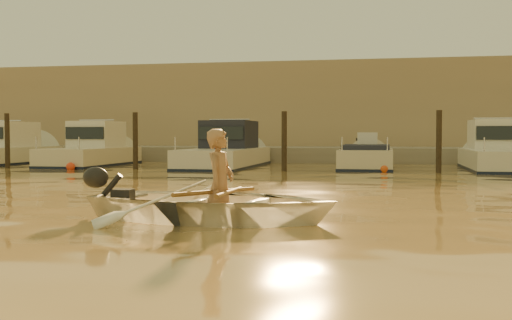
% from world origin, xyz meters
% --- Properties ---
extents(ground_plane, '(160.00, 160.00, 0.00)m').
position_xyz_m(ground_plane, '(0.00, 0.00, 0.00)').
color(ground_plane, olive).
rests_on(ground_plane, ground).
extents(dinghy, '(3.89, 3.00, 0.74)m').
position_xyz_m(dinghy, '(0.77, 1.40, 0.25)').
color(dinghy, white).
rests_on(dinghy, ground_plane).
extents(person, '(0.46, 0.63, 1.61)m').
position_xyz_m(person, '(0.87, 1.39, 0.51)').
color(person, '#9D714E').
rests_on(person, dinghy).
extents(outboard_motor, '(0.94, 0.51, 0.70)m').
position_xyz_m(outboard_motor, '(-0.72, 1.60, 0.28)').
color(outboard_motor, black).
rests_on(outboard_motor, dinghy).
extents(oar_port, '(0.23, 2.10, 0.13)m').
position_xyz_m(oar_port, '(1.02, 1.37, 0.42)').
color(oar_port, brown).
rests_on(oar_port, dinghy).
extents(oar_starboard, '(0.69, 2.02, 0.13)m').
position_xyz_m(oar_starboard, '(0.82, 1.40, 0.42)').
color(oar_starboard, olive).
rests_on(oar_starboard, dinghy).
extents(moored_boat_1, '(2.07, 6.22, 1.75)m').
position_xyz_m(moored_boat_1, '(-8.27, 16.00, 0.62)').
color(moored_boat_1, beige).
rests_on(moored_boat_1, ground_plane).
extents(moored_boat_2, '(2.22, 7.46, 1.75)m').
position_xyz_m(moored_boat_2, '(-2.80, 16.00, 0.62)').
color(moored_boat_2, silver).
rests_on(moored_boat_2, ground_plane).
extents(moored_boat_3, '(1.83, 5.38, 0.95)m').
position_xyz_m(moored_boat_3, '(2.46, 16.00, 0.22)').
color(moored_boat_3, beige).
rests_on(moored_boat_3, ground_plane).
extents(moored_boat_4, '(2.08, 6.47, 1.75)m').
position_xyz_m(moored_boat_4, '(6.94, 16.00, 0.62)').
color(moored_boat_4, beige).
rests_on(moored_boat_4, ground_plane).
extents(piling_0, '(0.18, 0.18, 2.20)m').
position_xyz_m(piling_0, '(-10.50, 13.80, 0.90)').
color(piling_0, '#2D2319').
rests_on(piling_0, ground_plane).
extents(piling_1, '(0.18, 0.18, 2.20)m').
position_xyz_m(piling_1, '(-5.50, 13.80, 0.90)').
color(piling_1, '#2D2319').
rests_on(piling_1, ground_plane).
extents(piling_2, '(0.18, 0.18, 2.20)m').
position_xyz_m(piling_2, '(-0.20, 13.80, 0.90)').
color(piling_2, '#2D2319').
rests_on(piling_2, ground_plane).
extents(piling_3, '(0.18, 0.18, 2.20)m').
position_xyz_m(piling_3, '(4.80, 13.80, 0.90)').
color(piling_3, '#2D2319').
rests_on(piling_3, ground_plane).
extents(fender_b, '(0.30, 0.30, 0.30)m').
position_xyz_m(fender_b, '(-7.64, 13.14, 0.10)').
color(fender_b, red).
rests_on(fender_b, ground_plane).
extents(fender_c, '(0.30, 0.30, 0.30)m').
position_xyz_m(fender_c, '(-2.86, 13.17, 0.10)').
color(fender_c, white).
rests_on(fender_c, ground_plane).
extents(fender_d, '(0.30, 0.30, 0.30)m').
position_xyz_m(fender_d, '(3.10, 13.80, 0.10)').
color(fender_d, '#D94F19').
rests_on(fender_d, ground_plane).
extents(quay, '(52.00, 4.00, 1.00)m').
position_xyz_m(quay, '(0.00, 21.50, 0.15)').
color(quay, gray).
rests_on(quay, ground_plane).
extents(waterfront_building, '(46.00, 7.00, 4.80)m').
position_xyz_m(waterfront_building, '(0.00, 27.00, 2.40)').
color(waterfront_building, '#9E8466').
rests_on(waterfront_building, quay).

